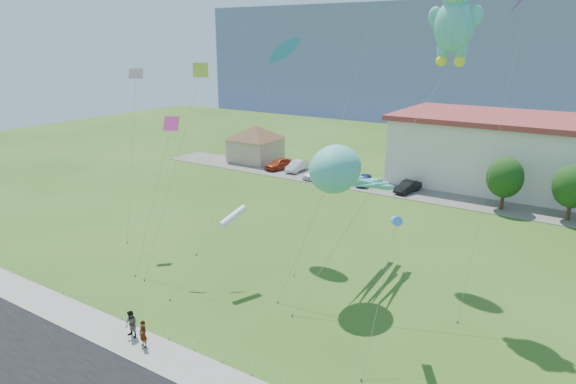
{
  "coord_description": "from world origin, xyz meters",
  "views": [
    {
      "loc": [
        18.96,
        -19.19,
        16.52
      ],
      "look_at": [
        1.15,
        8.0,
        6.88
      ],
      "focal_mm": 32.0,
      "sensor_mm": 36.0,
      "label": 1
    }
  ],
  "objects_px": {
    "pedestrian_right": "(131,324)",
    "parked_car_blue": "(364,180)",
    "pavilion": "(255,140)",
    "parked_car_black": "(408,187)",
    "parked_car_red": "(280,164)",
    "parked_car_white": "(317,173)",
    "teddy_bear_kite": "(455,19)",
    "octopus_kite": "(343,175)",
    "parked_car_silver": "(297,166)",
    "pedestrian_left": "(143,334)"
  },
  "relations": [
    {
      "from": "parked_car_white",
      "to": "parked_car_blue",
      "type": "distance_m",
      "value": 6.28
    },
    {
      "from": "parked_car_blue",
      "to": "parked_car_red",
      "type": "bearing_deg",
      "value": 160.72
    },
    {
      "from": "parked_car_white",
      "to": "parked_car_blue",
      "type": "xyz_separation_m",
      "value": [
        6.27,
        0.32,
        0.0
      ]
    },
    {
      "from": "parked_car_red",
      "to": "parked_car_blue",
      "type": "relative_size",
      "value": 1.2
    },
    {
      "from": "pavilion",
      "to": "teddy_bear_kite",
      "type": "distance_m",
      "value": 43.91
    },
    {
      "from": "parked_car_red",
      "to": "parked_car_white",
      "type": "height_order",
      "value": "parked_car_red"
    },
    {
      "from": "pedestrian_right",
      "to": "parked_car_white",
      "type": "bearing_deg",
      "value": 105.13
    },
    {
      "from": "parked_car_silver",
      "to": "parked_car_blue",
      "type": "distance_m",
      "value": 10.28
    },
    {
      "from": "octopus_kite",
      "to": "parked_car_black",
      "type": "bearing_deg",
      "value": 99.58
    },
    {
      "from": "pavilion",
      "to": "parked_car_white",
      "type": "distance_m",
      "value": 12.88
    },
    {
      "from": "parked_car_white",
      "to": "parked_car_black",
      "type": "height_order",
      "value": "parked_car_black"
    },
    {
      "from": "parked_car_silver",
      "to": "octopus_kite",
      "type": "bearing_deg",
      "value": -56.77
    },
    {
      "from": "pavilion",
      "to": "parked_car_black",
      "type": "height_order",
      "value": "pavilion"
    },
    {
      "from": "pedestrian_right",
      "to": "parked_car_black",
      "type": "distance_m",
      "value": 37.09
    },
    {
      "from": "pedestrian_left",
      "to": "parked_car_blue",
      "type": "bearing_deg",
      "value": 101.26
    },
    {
      "from": "pedestrian_left",
      "to": "octopus_kite",
      "type": "bearing_deg",
      "value": 72.68
    },
    {
      "from": "pavilion",
      "to": "pedestrian_left",
      "type": "xyz_separation_m",
      "value": [
        22.53,
        -40.69,
        -2.14
      ]
    },
    {
      "from": "pedestrian_left",
      "to": "pedestrian_right",
      "type": "bearing_deg",
      "value": 172.35
    },
    {
      "from": "parked_car_blue",
      "to": "parked_car_silver",
      "type": "bearing_deg",
      "value": 157.7
    },
    {
      "from": "teddy_bear_kite",
      "to": "parked_car_red",
      "type": "bearing_deg",
      "value": 141.72
    },
    {
      "from": "octopus_kite",
      "to": "parked_car_blue",
      "type": "bearing_deg",
      "value": 111.38
    },
    {
      "from": "pavilion",
      "to": "parked_car_black",
      "type": "distance_m",
      "value": 24.18
    },
    {
      "from": "pedestrian_right",
      "to": "teddy_bear_kite",
      "type": "distance_m",
      "value": 26.32
    },
    {
      "from": "parked_car_blue",
      "to": "parked_car_black",
      "type": "distance_m",
      "value": 5.42
    },
    {
      "from": "parked_car_blue",
      "to": "parked_car_black",
      "type": "xyz_separation_m",
      "value": [
        5.42,
        -0.1,
        0.03
      ]
    },
    {
      "from": "pavilion",
      "to": "octopus_kite",
      "type": "relative_size",
      "value": 0.9
    },
    {
      "from": "pedestrian_right",
      "to": "parked_car_blue",
      "type": "xyz_separation_m",
      "value": [
        -2.83,
        37.1,
        -0.24
      ]
    },
    {
      "from": "pedestrian_right",
      "to": "parked_car_silver",
      "type": "bearing_deg",
      "value": 109.99
    },
    {
      "from": "parked_car_blue",
      "to": "parked_car_white",
      "type": "bearing_deg",
      "value": 167.72
    },
    {
      "from": "pedestrian_left",
      "to": "parked_car_red",
      "type": "xyz_separation_m",
      "value": [
        -16.8,
        38.3,
        -0.08
      ]
    },
    {
      "from": "parked_car_white",
      "to": "parked_car_silver",
      "type": "bearing_deg",
      "value": 168.91
    },
    {
      "from": "parked_car_black",
      "to": "octopus_kite",
      "type": "distance_m",
      "value": 25.55
    },
    {
      "from": "pedestrian_left",
      "to": "parked_car_white",
      "type": "xyz_separation_m",
      "value": [
        -10.4,
        37.07,
        -0.21
      ]
    },
    {
      "from": "pavilion",
      "to": "pedestrian_left",
      "type": "distance_m",
      "value": 46.56
    },
    {
      "from": "pedestrian_left",
      "to": "parked_car_black",
      "type": "bearing_deg",
      "value": 92.97
    },
    {
      "from": "pavilion",
      "to": "teddy_bear_kite",
      "type": "xyz_separation_m",
      "value": [
        33.48,
        -24.29,
        14.73
      ]
    },
    {
      "from": "pedestrian_right",
      "to": "parked_car_red",
      "type": "distance_m",
      "value": 41.05
    },
    {
      "from": "parked_car_white",
      "to": "teddy_bear_kite",
      "type": "height_order",
      "value": "teddy_bear_kite"
    },
    {
      "from": "parked_car_silver",
      "to": "parked_car_white",
      "type": "bearing_deg",
      "value": -26.44
    },
    {
      "from": "parked_car_silver",
      "to": "teddy_bear_kite",
      "type": "xyz_separation_m",
      "value": [
        25.28,
        -22.27,
        17.0
      ]
    },
    {
      "from": "pedestrian_left",
      "to": "teddy_bear_kite",
      "type": "relative_size",
      "value": 0.08
    },
    {
      "from": "parked_car_red",
      "to": "parked_car_silver",
      "type": "bearing_deg",
      "value": 23.13
    },
    {
      "from": "pedestrian_right",
      "to": "parked_car_white",
      "type": "height_order",
      "value": "pedestrian_right"
    },
    {
      "from": "pedestrian_left",
      "to": "parked_car_blue",
      "type": "relative_size",
      "value": 0.43
    },
    {
      "from": "pedestrian_left",
      "to": "parked_car_white",
      "type": "bearing_deg",
      "value": 110.63
    },
    {
      "from": "parked_car_red",
      "to": "teddy_bear_kite",
      "type": "relative_size",
      "value": 0.22
    },
    {
      "from": "parked_car_red",
      "to": "octopus_kite",
      "type": "height_order",
      "value": "octopus_kite"
    },
    {
      "from": "pedestrian_right",
      "to": "parked_car_black",
      "type": "relative_size",
      "value": 0.42
    },
    {
      "from": "pedestrian_left",
      "to": "pedestrian_right",
      "type": "distance_m",
      "value": 1.33
    },
    {
      "from": "pedestrian_left",
      "to": "parked_car_blue",
      "type": "distance_m",
      "value": 37.62
    }
  ]
}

